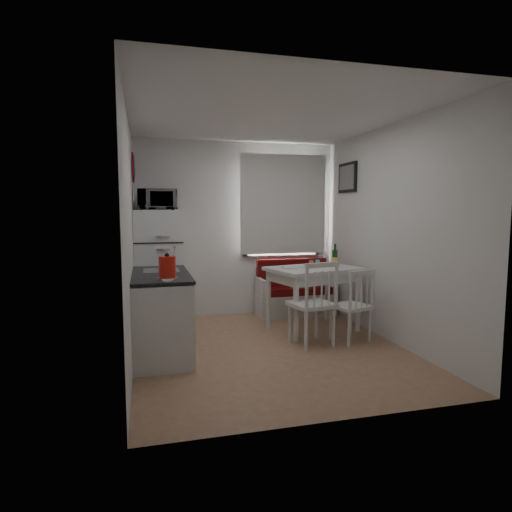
{
  "coord_description": "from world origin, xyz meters",
  "views": [
    {
      "loc": [
        -1.35,
        -4.57,
        1.57
      ],
      "look_at": [
        -0.03,
        0.5,
        1.02
      ],
      "focal_mm": 30.0,
      "sensor_mm": 36.0,
      "label": 1
    }
  ],
  "objects_px": {
    "chair_left": "(315,295)",
    "kettle": "(167,267)",
    "bench": "(295,296)",
    "dining_table": "(313,275)",
    "fridge": "(159,268)",
    "chair_right": "(354,298)",
    "microwave": "(157,200)",
    "kitchen_counter": "(161,313)",
    "wine_bottle": "(335,255)"
  },
  "relations": [
    {
      "from": "chair_left",
      "to": "kettle",
      "type": "relative_size",
      "value": 2.11
    },
    {
      "from": "bench",
      "to": "dining_table",
      "type": "xyz_separation_m",
      "value": [
        -0.07,
        -0.89,
        0.47
      ]
    },
    {
      "from": "chair_left",
      "to": "fridge",
      "type": "relative_size",
      "value": 0.35
    },
    {
      "from": "chair_right",
      "to": "kettle",
      "type": "relative_size",
      "value": 1.99
    },
    {
      "from": "dining_table",
      "to": "kettle",
      "type": "height_order",
      "value": "kettle"
    },
    {
      "from": "bench",
      "to": "fridge",
      "type": "bearing_deg",
      "value": -176.97
    },
    {
      "from": "chair_left",
      "to": "chair_right",
      "type": "xyz_separation_m",
      "value": [
        0.5,
        0.01,
        -0.07
      ]
    },
    {
      "from": "bench",
      "to": "microwave",
      "type": "xyz_separation_m",
      "value": [
        -2.02,
        -0.16,
        1.45
      ]
    },
    {
      "from": "dining_table",
      "to": "chair_right",
      "type": "distance_m",
      "value": 0.73
    },
    {
      "from": "kitchen_counter",
      "to": "microwave",
      "type": "distance_m",
      "value": 1.74
    },
    {
      "from": "kitchen_counter",
      "to": "bench",
      "type": "height_order",
      "value": "kitchen_counter"
    },
    {
      "from": "chair_left",
      "to": "wine_bottle",
      "type": "bearing_deg",
      "value": 40.77
    },
    {
      "from": "chair_left",
      "to": "fridge",
      "type": "bearing_deg",
      "value": 128.04
    },
    {
      "from": "kettle",
      "to": "bench",
      "type": "bearing_deg",
      "value": 43.42
    },
    {
      "from": "kitchen_counter",
      "to": "dining_table",
      "type": "distance_m",
      "value": 2.05
    },
    {
      "from": "kitchen_counter",
      "to": "chair_right",
      "type": "height_order",
      "value": "kitchen_counter"
    },
    {
      "from": "chair_left",
      "to": "kitchen_counter",
      "type": "bearing_deg",
      "value": 161.47
    },
    {
      "from": "microwave",
      "to": "chair_right",
      "type": "bearing_deg",
      "value": -32.38
    },
    {
      "from": "kitchen_counter",
      "to": "chair_left",
      "type": "distance_m",
      "value": 1.75
    },
    {
      "from": "microwave",
      "to": "wine_bottle",
      "type": "distance_m",
      "value": 2.5
    },
    {
      "from": "microwave",
      "to": "wine_bottle",
      "type": "bearing_deg",
      "value": -15.45
    },
    {
      "from": "kitchen_counter",
      "to": "fridge",
      "type": "distance_m",
      "value": 1.29
    },
    {
      "from": "dining_table",
      "to": "fridge",
      "type": "bearing_deg",
      "value": 143.8
    },
    {
      "from": "chair_left",
      "to": "kettle",
      "type": "height_order",
      "value": "kettle"
    },
    {
      "from": "dining_table",
      "to": "fridge",
      "type": "distance_m",
      "value": 2.11
    },
    {
      "from": "dining_table",
      "to": "microwave",
      "type": "height_order",
      "value": "microwave"
    },
    {
      "from": "bench",
      "to": "microwave",
      "type": "height_order",
      "value": "microwave"
    },
    {
      "from": "kettle",
      "to": "kitchen_counter",
      "type": "bearing_deg",
      "value": 95.28
    },
    {
      "from": "kitchen_counter",
      "to": "kettle",
      "type": "relative_size",
      "value": 5.08
    },
    {
      "from": "kettle",
      "to": "wine_bottle",
      "type": "relative_size",
      "value": 0.87
    },
    {
      "from": "bench",
      "to": "kitchen_counter",
      "type": "bearing_deg",
      "value": -146.52
    },
    {
      "from": "kitchen_counter",
      "to": "fridge",
      "type": "bearing_deg",
      "value": 89.1
    },
    {
      "from": "fridge",
      "to": "microwave",
      "type": "height_order",
      "value": "microwave"
    },
    {
      "from": "chair_left",
      "to": "chair_right",
      "type": "relative_size",
      "value": 1.06
    },
    {
      "from": "kitchen_counter",
      "to": "kettle",
      "type": "height_order",
      "value": "same"
    },
    {
      "from": "chair_right",
      "to": "dining_table",
      "type": "bearing_deg",
      "value": 93.3
    },
    {
      "from": "dining_table",
      "to": "microwave",
      "type": "relative_size",
      "value": 2.51
    },
    {
      "from": "bench",
      "to": "wine_bottle",
      "type": "xyz_separation_m",
      "value": [
        0.28,
        -0.79,
        0.71
      ]
    },
    {
      "from": "chair_right",
      "to": "wine_bottle",
      "type": "relative_size",
      "value": 1.74
    },
    {
      "from": "kettle",
      "to": "wine_bottle",
      "type": "height_order",
      "value": "kettle"
    },
    {
      "from": "dining_table",
      "to": "microwave",
      "type": "bearing_deg",
      "value": 145.08
    },
    {
      "from": "kettle",
      "to": "chair_left",
      "type": "bearing_deg",
      "value": 10.81
    },
    {
      "from": "dining_table",
      "to": "microwave",
      "type": "distance_m",
      "value": 2.31
    },
    {
      "from": "chair_left",
      "to": "microwave",
      "type": "relative_size",
      "value": 1.08
    },
    {
      "from": "chair_right",
      "to": "microwave",
      "type": "distance_m",
      "value": 2.87
    },
    {
      "from": "microwave",
      "to": "kettle",
      "type": "height_order",
      "value": "microwave"
    },
    {
      "from": "bench",
      "to": "dining_table",
      "type": "height_order",
      "value": "same"
    },
    {
      "from": "kitchen_counter",
      "to": "dining_table",
      "type": "bearing_deg",
      "value": 13.03
    },
    {
      "from": "kitchen_counter",
      "to": "microwave",
      "type": "relative_size",
      "value": 2.6
    },
    {
      "from": "kitchen_counter",
      "to": "microwave",
      "type": "bearing_deg",
      "value": 89.06
    }
  ]
}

